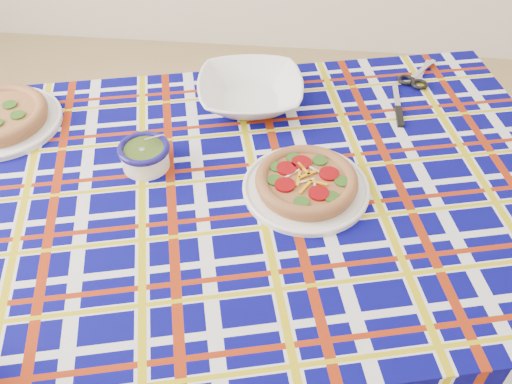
# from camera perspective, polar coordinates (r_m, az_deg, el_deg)

# --- Properties ---
(floor) EXTENTS (4.00, 4.00, 0.00)m
(floor) POSITION_cam_1_polar(r_m,az_deg,el_deg) (1.89, -5.42, -17.15)
(floor) COLOR #A58655
(floor) RESTS_ON ground
(dining_table) EXTENTS (1.79, 1.35, 0.75)m
(dining_table) POSITION_cam_1_polar(r_m,az_deg,el_deg) (1.35, -2.63, -2.21)
(dining_table) COLOR brown
(dining_table) RESTS_ON floor
(tablecloth) EXTENTS (1.82, 1.39, 0.11)m
(tablecloth) POSITION_cam_1_polar(r_m,az_deg,el_deg) (1.34, -2.67, -1.48)
(tablecloth) COLOR #060561
(tablecloth) RESTS_ON dining_table
(main_focaccia_plate) EXTENTS (0.37, 0.37, 0.06)m
(main_focaccia_plate) POSITION_cam_1_polar(r_m,az_deg,el_deg) (1.28, 5.07, 1.08)
(main_focaccia_plate) COLOR #9C6137
(main_focaccia_plate) RESTS_ON tablecloth
(pesto_bowl) EXTENTS (0.16, 0.16, 0.07)m
(pesto_bowl) POSITION_cam_1_polar(r_m,az_deg,el_deg) (1.36, -11.08, 3.77)
(pesto_bowl) COLOR #283F11
(pesto_bowl) RESTS_ON tablecloth
(serving_bowl) EXTENTS (0.32, 0.32, 0.07)m
(serving_bowl) POSITION_cam_1_polar(r_m,az_deg,el_deg) (1.54, -0.57, 9.94)
(serving_bowl) COLOR white
(serving_bowl) RESTS_ON tablecloth
(table_knife) EXTENTS (0.02, 0.22, 0.01)m
(table_knife) POSITION_cam_1_polar(r_m,az_deg,el_deg) (1.63, 13.88, 9.31)
(table_knife) COLOR silver
(table_knife) RESTS_ON tablecloth
(kitchen_scissors) EXTENTS (0.17, 0.22, 0.02)m
(kitchen_scissors) POSITION_cam_1_polar(r_m,az_deg,el_deg) (1.75, 16.37, 11.65)
(kitchen_scissors) COLOR silver
(kitchen_scissors) RESTS_ON tablecloth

